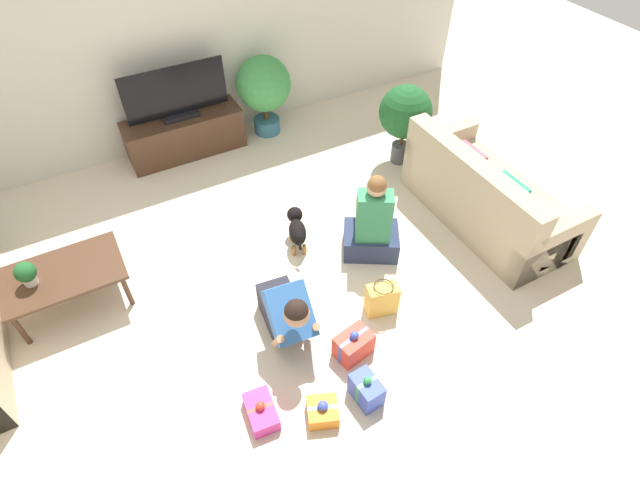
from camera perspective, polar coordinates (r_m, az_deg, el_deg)
ground_plane at (r=4.65m, az=-7.40°, el=-5.30°), size 16.00×16.00×0.00m
wall_back at (r=5.99m, az=-19.27°, el=20.84°), size 8.40×0.06×2.60m
sofa_right at (r=5.30m, az=18.35°, el=4.66°), size 0.85×1.79×0.84m
coffee_table at (r=4.75m, az=-27.27°, el=-3.67°), size 0.98×0.62×0.40m
tv_console at (r=6.24m, az=-15.17°, el=11.54°), size 1.36×0.45×0.49m
tv at (r=5.98m, az=-16.11°, el=15.56°), size 1.16×0.20×0.60m
potted_plant_back_right at (r=6.25m, az=-6.44°, el=17.03°), size 0.65×0.65×0.99m
potted_plant_corner_right at (r=5.75m, az=9.72°, el=14.02°), size 0.59×0.59×0.95m
person_kneeling at (r=4.04m, az=-3.84°, el=-8.17°), size 0.39×0.77×0.75m
person_sitting at (r=4.69m, az=6.01°, el=1.57°), size 0.65×0.62×0.95m
dog at (r=4.85m, az=-2.68°, el=1.43°), size 0.28×0.51×0.33m
gift_box_a at (r=4.12m, az=3.85°, el=-11.86°), size 0.33×0.26×0.29m
gift_box_b at (r=3.93m, az=5.32°, el=-16.66°), size 0.19×0.27×0.28m
gift_box_c at (r=3.89m, az=0.31°, el=-18.98°), size 0.29×0.29×0.19m
gift_box_d at (r=3.91m, az=-6.74°, el=-18.88°), size 0.23×0.34×0.19m
gift_bag_a at (r=4.36m, az=7.08°, el=-6.71°), size 0.30×0.21×0.33m
tabletop_plant at (r=4.67m, az=-30.59°, el=-3.29°), size 0.17×0.17×0.22m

